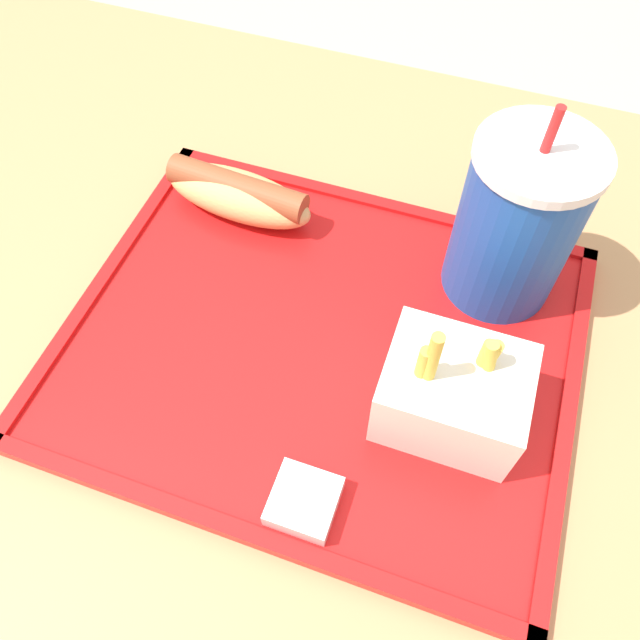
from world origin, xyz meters
The scene contains 7 objects.
ground_plane centered at (0.00, 0.00, 0.00)m, with size 8.00×8.00×0.00m, color #ADA393.
dining_table centered at (0.00, 0.00, 0.39)m, with size 1.38×0.86×0.77m.
food_tray centered at (0.04, 0.04, 0.78)m, with size 0.41×0.33×0.01m.
soda_cup centered at (0.16, 0.15, 0.86)m, with size 0.09×0.09×0.18m.
hot_dog_far centered at (-0.08, 0.15, 0.81)m, with size 0.15×0.06×0.04m.
fries_carton centered at (0.15, 0.01, 0.82)m, with size 0.10×0.08×0.11m.
sauce_cup_mayo centered at (0.07, -0.09, 0.79)m, with size 0.04×0.04×0.02m.
Camera 1 is at (0.13, -0.21, 1.22)m, focal length 35.00 mm.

